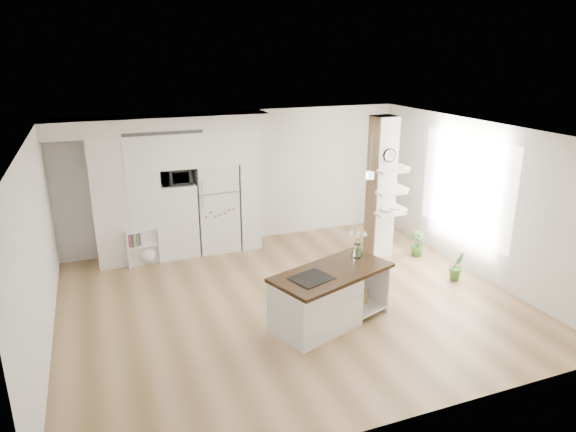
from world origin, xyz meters
name	(u,v)px	position (x,y,z in m)	size (l,w,h in m)	color
floor	(291,302)	(0.00, 0.00, 0.00)	(7.00, 6.00, 0.01)	tan
room	(291,189)	(0.00, 0.00, 1.86)	(7.04, 6.04, 2.72)	white
cabinet_wall	(167,180)	(-1.45, 2.67, 1.51)	(4.00, 0.71, 2.70)	white
refrigerator	(216,207)	(-0.53, 2.68, 0.88)	(0.78, 0.69, 1.75)	silver
column	(387,189)	(2.38, 1.13, 1.35)	(0.69, 0.90, 2.70)	silver
window	(465,186)	(3.48, 0.30, 1.50)	(2.40, 2.40, 0.00)	white
pendant_light	(386,161)	(1.70, 0.15, 2.12)	(0.12, 0.12, 0.10)	white
kitchen_island	(322,299)	(0.14, -0.85, 0.43)	(1.99, 1.41, 1.38)	white
bookshelf	(144,248)	(-2.00, 2.41, 0.31)	(0.64, 0.43, 0.71)	white
floor_plant_a	(456,266)	(3.00, -0.26, 0.25)	(0.28, 0.22, 0.50)	#3F732E
floor_plant_b	(417,244)	(3.00, 0.91, 0.25)	(0.27, 0.27, 0.49)	#3F732E
microwave	(176,176)	(-1.27, 2.62, 1.57)	(0.54, 0.37, 0.30)	#2D2D2D
shelf_plant	(394,177)	(2.63, 1.30, 1.52)	(0.27, 0.23, 0.30)	#3F732E
decor_bowl	(389,211)	(2.30, 0.90, 1.00)	(0.22, 0.22, 0.05)	white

